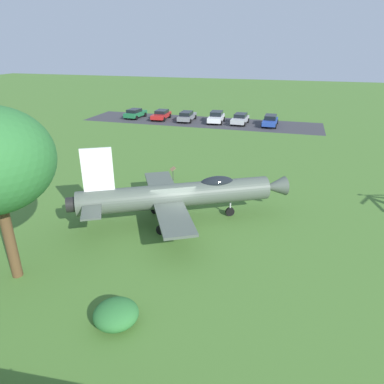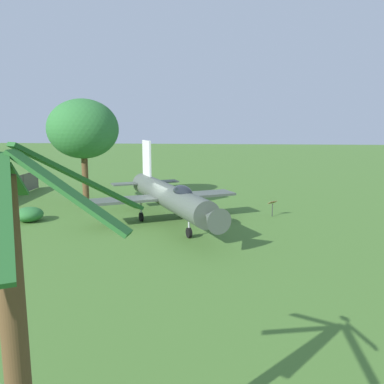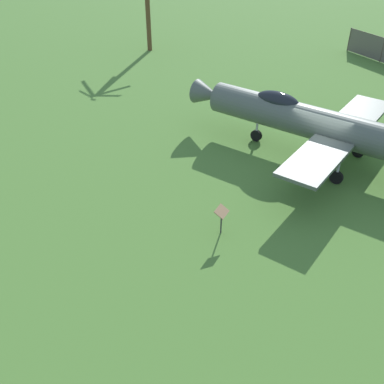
% 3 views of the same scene
% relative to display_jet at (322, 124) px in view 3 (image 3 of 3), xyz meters
% --- Properties ---
extents(ground_plane, '(200.00, 200.00, 0.00)m').
position_rel_display_jet_xyz_m(ground_plane, '(0.16, -0.30, -1.88)').
color(ground_plane, '#47722D').
extents(display_jet, '(9.51, 13.09, 5.22)m').
position_rel_display_jet_xyz_m(display_jet, '(0.00, 0.00, 0.00)').
color(display_jet, '#4C564C').
rests_on(display_jet, ground_plane).
extents(palm_tree, '(3.55, 3.91, 6.25)m').
position_rel_display_jet_xyz_m(palm_tree, '(-0.94, 19.95, 1.54)').
color(palm_tree, brown).
rests_on(palm_tree, ground_plane).
extents(info_plaque, '(0.72, 0.68, 1.14)m').
position_rel_display_jet_xyz_m(info_plaque, '(-6.84, -2.90, -1.03)').
color(info_plaque, '#333333').
rests_on(info_plaque, ground_plane).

